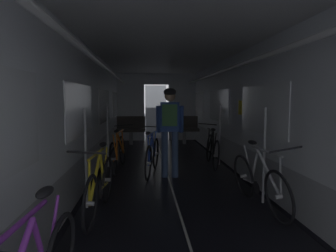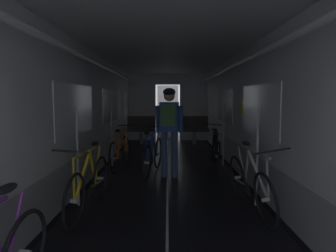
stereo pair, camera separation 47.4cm
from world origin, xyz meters
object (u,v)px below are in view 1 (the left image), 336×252
object	(u,v)px
bench_seat_far_left	(131,127)
bicycle_blue_in_aisle	(152,155)
bench_seat_far_right	(184,127)
person_cyclist_aisle	(170,122)
bicycle_silver	(259,182)
bicycle_yellow	(100,186)
bicycle_orange	(118,152)
bicycle_black	(212,150)

from	to	relation	value
bench_seat_far_left	bicycle_blue_in_aisle	size ratio (longest dim) A/B	0.59
bench_seat_far_right	person_cyclist_aisle	distance (m)	4.53
bicycle_silver	bicycle_blue_in_aisle	distance (m)	2.49
bench_seat_far_right	person_cyclist_aisle	size ratio (longest dim) A/B	0.57
bicycle_silver	bicycle_yellow	bearing A→B (deg)	-178.35
bicycle_silver	bicycle_blue_in_aisle	world-z (taller)	bicycle_silver
bench_seat_far_right	bicycle_orange	world-z (taller)	bench_seat_far_right
bicycle_orange	bicycle_silver	size ratio (longest dim) A/B	1.00
bench_seat_far_left	bench_seat_far_right	xyz separation A→B (m)	(1.80, 0.00, 0.00)
bicycle_black	bicycle_yellow	world-z (taller)	bicycle_black
bicycle_black	bicycle_silver	bearing A→B (deg)	-88.90
bicycle_orange	person_cyclist_aisle	xyz separation A→B (m)	(1.05, -0.72, 0.69)
bicycle_yellow	bicycle_blue_in_aisle	distance (m)	2.24
bench_seat_far_left	person_cyclist_aisle	bearing A→B (deg)	-78.06
bench_seat_far_right	bicycle_silver	bearing A→B (deg)	-87.96
bicycle_orange	bicycle_black	bearing A→B (deg)	4.47
bicycle_yellow	person_cyclist_aisle	distance (m)	2.24
bicycle_yellow	bench_seat_far_left	bearing A→B (deg)	88.69
bicycle_yellow	bicycle_blue_in_aisle	size ratio (longest dim) A/B	1.01
bicycle_black	bicycle_orange	xyz separation A→B (m)	(-2.09, -0.16, 0.00)
bench_seat_far_left	bicycle_blue_in_aisle	distance (m)	4.20
bench_seat_far_left	bench_seat_far_right	size ratio (longest dim) A/B	1.00
bench_seat_far_left	bench_seat_far_right	distance (m)	1.80
bench_seat_far_left	bicycle_black	bearing A→B (deg)	-60.86
bench_seat_far_right	bicycle_black	bearing A→B (deg)	-87.25
bench_seat_far_left	bicycle_silver	bearing A→B (deg)	-71.94
bench_seat_far_right	person_cyclist_aisle	bearing A→B (deg)	-101.10
bicycle_blue_in_aisle	person_cyclist_aisle	bearing A→B (deg)	-38.74
bench_seat_far_left	person_cyclist_aisle	distance (m)	4.54
bicycle_black	bicycle_blue_in_aisle	distance (m)	1.50
bicycle_orange	bicycle_yellow	distance (m)	2.56
bench_seat_far_right	bicycle_orange	distance (m)	4.17
bench_seat_far_right	bicycle_black	xyz separation A→B (m)	(0.17, -3.53, -0.18)
bench_seat_far_left	bicycle_silver	distance (m)	6.52
bicycle_yellow	person_cyclist_aisle	bearing A→B (deg)	59.69
bench_seat_far_right	bicycle_blue_in_aisle	xyz separation A→B (m)	(-1.20, -4.15, -0.18)
bicycle_blue_in_aisle	bicycle_silver	bearing A→B (deg)	-55.23
bicycle_yellow	bicycle_black	bearing A→B (deg)	52.23
bicycle_orange	bicycle_silver	world-z (taller)	bicycle_silver
bicycle_orange	bicycle_silver	bearing A→B (deg)	-49.44
bench_seat_far_left	person_cyclist_aisle	world-z (taller)	person_cyclist_aisle
bicycle_black	bicycle_yellow	size ratio (longest dim) A/B	1.00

